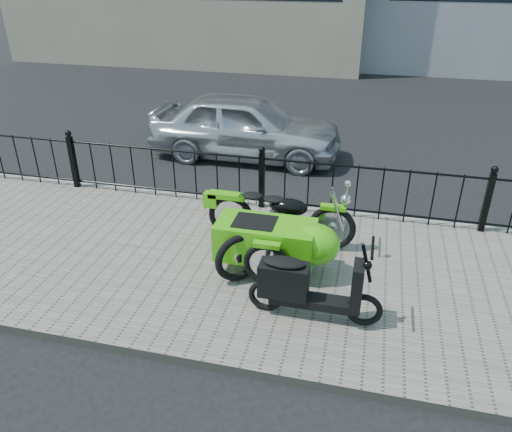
% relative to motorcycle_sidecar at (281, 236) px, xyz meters
% --- Properties ---
extents(ground, '(120.00, 120.00, 0.00)m').
position_rel_motorcycle_sidecar_xyz_m(ground, '(-0.66, 0.41, -0.59)').
color(ground, black).
rests_on(ground, ground).
extents(sidewalk, '(30.00, 3.80, 0.12)m').
position_rel_motorcycle_sidecar_xyz_m(sidewalk, '(-0.66, -0.09, -0.53)').
color(sidewalk, '#6B655B').
rests_on(sidewalk, ground).
extents(curb, '(30.00, 0.10, 0.12)m').
position_rel_motorcycle_sidecar_xyz_m(curb, '(-0.66, 1.85, -0.53)').
color(curb, gray).
rests_on(curb, ground).
extents(iron_fence, '(14.11, 0.11, 1.08)m').
position_rel_motorcycle_sidecar_xyz_m(iron_fence, '(-0.66, 1.71, -0.01)').
color(iron_fence, black).
rests_on(iron_fence, sidewalk).
extents(motorcycle_sidecar, '(2.28, 1.48, 0.98)m').
position_rel_motorcycle_sidecar_xyz_m(motorcycle_sidecar, '(0.00, 0.00, 0.00)').
color(motorcycle_sidecar, black).
rests_on(motorcycle_sidecar, sidewalk).
extents(scooter, '(1.58, 0.46, 1.07)m').
position_rel_motorcycle_sidecar_xyz_m(scooter, '(0.48, -0.98, -0.06)').
color(scooter, black).
rests_on(scooter, sidewalk).
extents(spare_tire, '(0.57, 0.52, 0.68)m').
position_rel_motorcycle_sidecar_xyz_m(spare_tire, '(-0.46, -0.45, -0.14)').
color(spare_tire, black).
rests_on(spare_tire, sidewalk).
extents(sedan_car, '(4.07, 1.67, 1.38)m').
position_rel_motorcycle_sidecar_xyz_m(sedan_car, '(-1.60, 4.22, 0.10)').
color(sedan_car, silver).
rests_on(sedan_car, ground).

